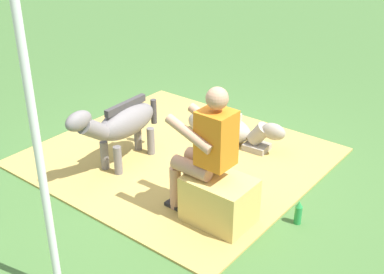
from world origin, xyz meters
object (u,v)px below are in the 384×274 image
at_px(soda_bottle, 298,213).
at_px(tent_pole_left, 40,162).
at_px(hay_bale, 219,201).
at_px(person_seated, 206,147).
at_px(pony_standing, 121,124).
at_px(pony_lying, 226,128).

relative_size(soda_bottle, tent_pole_left, 0.11).
bearing_deg(hay_bale, tent_pole_left, 73.40).
distance_m(person_seated, tent_pole_left, 1.60).
xyz_separation_m(soda_bottle, tent_pole_left, (1.05, 1.96, 1.05)).
relative_size(hay_bale, pony_standing, 0.46).
bearing_deg(pony_standing, person_seated, 171.38).
bearing_deg(tent_pole_left, person_seated, -100.75).
height_order(hay_bale, pony_standing, pony_standing).
height_order(pony_lying, soda_bottle, pony_lying).
xyz_separation_m(person_seated, soda_bottle, (-0.76, -0.44, -0.63)).
bearing_deg(person_seated, tent_pole_left, 79.25).
bearing_deg(pony_standing, tent_pole_left, 120.60).
distance_m(person_seated, soda_bottle, 1.08).
relative_size(pony_lying, tent_pole_left, 0.57).
relative_size(person_seated, soda_bottle, 5.46).
xyz_separation_m(hay_bale, tent_pole_left, (0.45, 1.52, 0.93)).
bearing_deg(hay_bale, soda_bottle, -143.52).
relative_size(pony_standing, tent_pole_left, 0.58).
height_order(hay_bale, pony_lying, hay_bale).
xyz_separation_m(pony_standing, pony_lying, (-0.57, -1.20, -0.34)).
height_order(person_seated, soda_bottle, person_seated).
distance_m(pony_lying, soda_bottle, 1.78).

